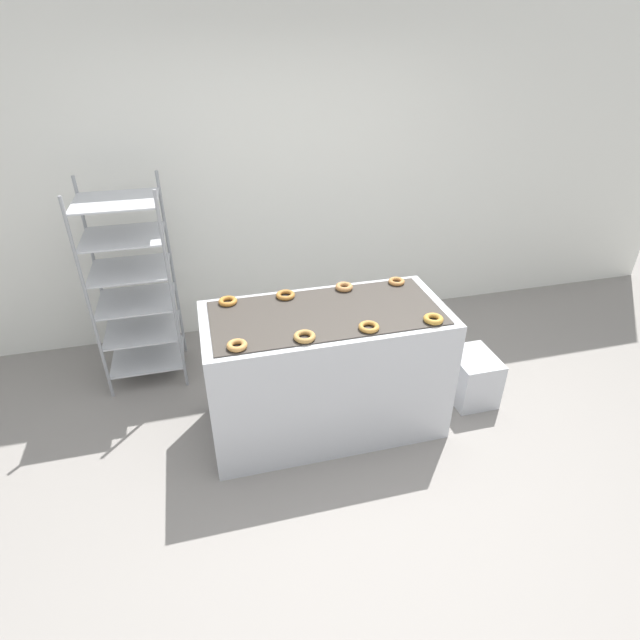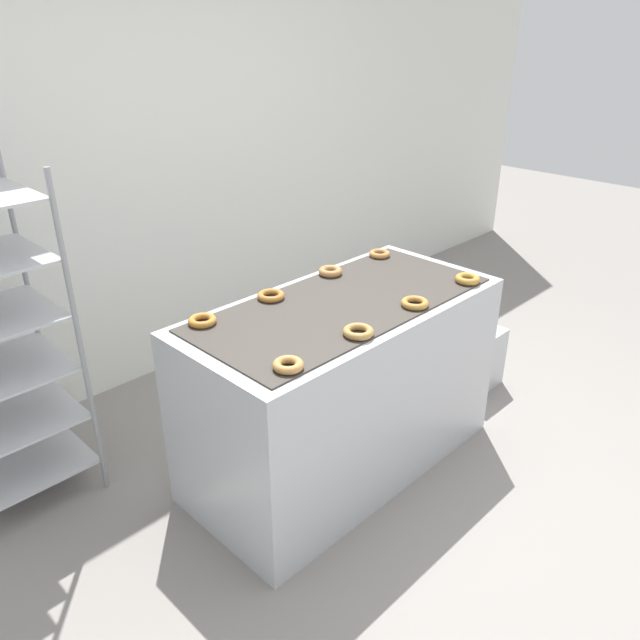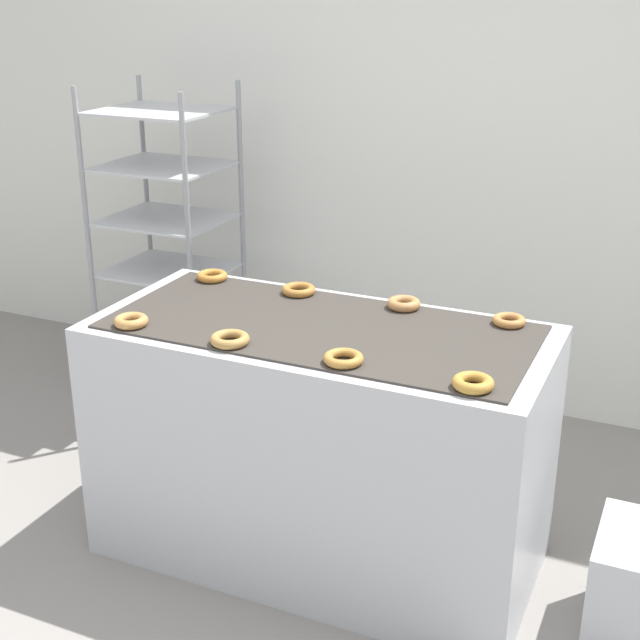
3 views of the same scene
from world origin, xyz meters
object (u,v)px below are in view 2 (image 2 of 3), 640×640
Objects in this scene: donut_near_midleft at (358,332)px; donut_far_midleft at (271,296)px; donut_near_left at (288,365)px; donut_far_midright at (330,271)px; donut_near_right at (468,279)px; glaze_bin at (466,354)px; donut_far_right at (380,254)px; fryer_machine at (342,387)px; donut_near_midright at (415,303)px; donut_far_left at (202,321)px.

donut_near_midleft is 0.53m from donut_far_midleft.
donut_far_midright reaches higher than donut_near_left.
donut_far_midright is (-0.40, 0.55, 0.00)m from donut_near_right.
glaze_bin is at bearing 11.15° from donut_near_midleft.
donut_near_right is 0.54m from donut_far_right.
fryer_machine is at bearing 24.21° from donut_near_left.
donut_near_midright is 1.10× the size of donut_far_right.
donut_far_midleft is at bearing -178.20° from donut_far_midright.
donut_near_left reaches higher than donut_far_right.
donut_near_midleft reaches higher than donut_far_midleft.
donut_far_right is (-0.55, 0.28, 0.73)m from glaze_bin.
donut_near_midright is 1.03× the size of donut_near_right.
donut_far_left is 1.00× the size of donut_far_midright.
donut_far_left reaches higher than glaze_bin.
donut_near_midleft is (-0.20, -0.27, 0.47)m from fryer_machine.
donut_far_right is at bearing 34.61° from donut_near_midleft.
donut_far_midright is at bearing 1.80° from donut_far_midleft.
donut_near_right reaches higher than donut_near_midright.
donut_near_midleft reaches higher than fryer_machine.
donut_far_left is 1.06× the size of donut_far_right.
donut_far_right is at bearing 92.23° from donut_near_right.
donut_near_left is 0.92× the size of donut_far_midleft.
fryer_machine is 12.18× the size of donut_near_midleft.
donut_far_midright reaches higher than donut_far_right.
donut_near_right is at bearing -87.77° from donut_far_right.
donut_near_right is 0.97m from donut_far_midleft.
donut_far_midleft is 0.79m from donut_far_right.
donut_near_midleft is (0.38, -0.00, -0.00)m from donut_near_left.
fryer_machine is 0.57m from donut_far_midleft.
donut_far_left is at bearing 155.47° from donut_near_right.
donut_far_left is (-0.78, 0.53, 0.00)m from donut_near_midright.
donut_near_midleft is 1.06× the size of donut_far_left.
donut_near_left is 0.53m from donut_far_left.
fryer_machine is 0.79m from donut_near_left.
donut_near_right is 1.01× the size of donut_far_left.
donut_far_right is at bearing 153.25° from glaze_bin.
donut_far_midright reaches higher than donut_near_right.
donut_far_midleft is 1.12× the size of donut_far_right.
donut_near_right reaches higher than donut_far_midleft.
fryer_machine is at bearing -51.98° from donut_far_midleft.
donut_far_midright is (0.78, 0.00, 0.00)m from donut_far_left.
donut_far_midright is at bearing 179.22° from donut_far_right.
donut_far_left is 0.38m from donut_far_midleft.
donut_near_right is (-0.53, -0.26, 0.73)m from glaze_bin.
glaze_bin is at bearing -11.37° from donut_far_midleft.
glaze_bin is 3.17× the size of donut_far_left.
donut_near_left reaches higher than glaze_bin.
glaze_bin is 1.88m from donut_near_left.
donut_near_midleft is at bearing 179.78° from donut_near_right.
glaze_bin is at bearing -9.17° from donut_far_left.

